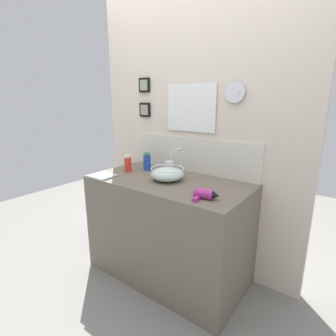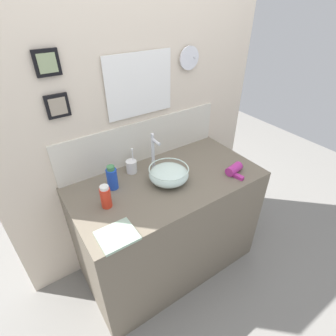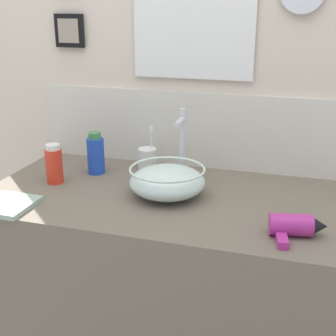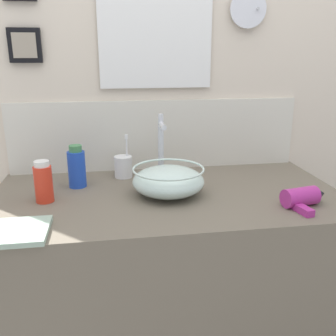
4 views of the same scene
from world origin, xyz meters
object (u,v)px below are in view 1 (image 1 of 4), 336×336
hair_drier (205,194)px  hand_towel (103,176)px  glass_bowl_sink (167,174)px  toothbrush_cup (169,166)px  lotion_bottle (147,162)px  faucet (181,158)px  spray_bottle (128,164)px

hair_drier → hand_towel: hair_drier is taller
hair_drier → hand_towel: size_ratio=0.88×
glass_bowl_sink → hair_drier: size_ratio=1.52×
toothbrush_cup → lotion_bottle: bearing=-153.4°
faucet → toothbrush_cup: (-0.15, 0.05, -0.11)m
hand_towel → spray_bottle: bearing=78.4°
faucet → hand_towel: (-0.49, -0.43, -0.14)m
faucet → toothbrush_cup: bearing=163.5°
spray_bottle → hand_towel: size_ratio=0.76×
faucet → spray_bottle: (-0.44, -0.19, -0.08)m
faucet → lotion_bottle: 0.35m
glass_bowl_sink → toothbrush_cup: 0.28m
lotion_bottle → glass_bowl_sink: bearing=-22.7°
spray_bottle → lotion_bottle: lotion_bottle is taller
toothbrush_cup → lotion_bottle: size_ratio=1.09×
glass_bowl_sink → lotion_bottle: lotion_bottle is taller
hand_towel → lotion_bottle: bearing=68.3°
toothbrush_cup → lotion_bottle: toothbrush_cup is taller
spray_bottle → hand_towel: (-0.05, -0.25, -0.06)m
toothbrush_cup → hand_towel: size_ratio=0.92×
toothbrush_cup → spray_bottle: toothbrush_cup is taller
hair_drier → toothbrush_cup: (-0.60, 0.41, 0.02)m
glass_bowl_sink → hand_towel: 0.55m
lotion_bottle → hand_towel: size_ratio=0.85×
glass_bowl_sink → faucet: faucet is taller
lotion_bottle → hand_towel: (-0.15, -0.39, -0.07)m
hair_drier → spray_bottle: 0.90m
lotion_bottle → spray_bottle: bearing=-126.4°
faucet → spray_bottle: bearing=-157.1°
faucet → hair_drier: faucet is taller
glass_bowl_sink → spray_bottle: (-0.44, 0.00, 0.02)m
toothbrush_cup → hair_drier: bearing=-34.6°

